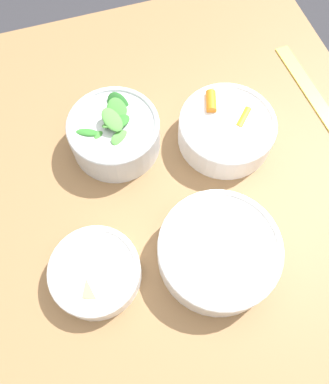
% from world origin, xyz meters
% --- Properties ---
extents(ground_plane, '(10.00, 10.00, 0.00)m').
position_xyz_m(ground_plane, '(0.00, 0.00, 0.00)').
color(ground_plane, '#2D2D33').
extents(dining_table, '(0.97, 0.85, 0.77)m').
position_xyz_m(dining_table, '(0.00, 0.00, 0.64)').
color(dining_table, olive).
rests_on(dining_table, ground_plane).
extents(bowl_carrots, '(0.17, 0.17, 0.07)m').
position_xyz_m(bowl_carrots, '(-0.09, 0.13, 0.80)').
color(bowl_carrots, white).
rests_on(bowl_carrots, dining_table).
extents(bowl_greens, '(0.16, 0.16, 0.09)m').
position_xyz_m(bowl_greens, '(-0.14, -0.06, 0.81)').
color(bowl_greens, silver).
rests_on(bowl_greens, dining_table).
extents(bowl_beans_hotdog, '(0.19, 0.19, 0.06)m').
position_xyz_m(bowl_beans_hotdog, '(0.12, 0.04, 0.80)').
color(bowl_beans_hotdog, white).
rests_on(bowl_beans_hotdog, dining_table).
extents(bowl_cookies, '(0.14, 0.14, 0.04)m').
position_xyz_m(bowl_cookies, '(0.09, -0.15, 0.79)').
color(bowl_cookies, white).
rests_on(bowl_cookies, dining_table).
extents(ruler, '(0.33, 0.04, 0.00)m').
position_xyz_m(ruler, '(-0.10, 0.34, 0.77)').
color(ruler, '#EADB4C').
rests_on(ruler, dining_table).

